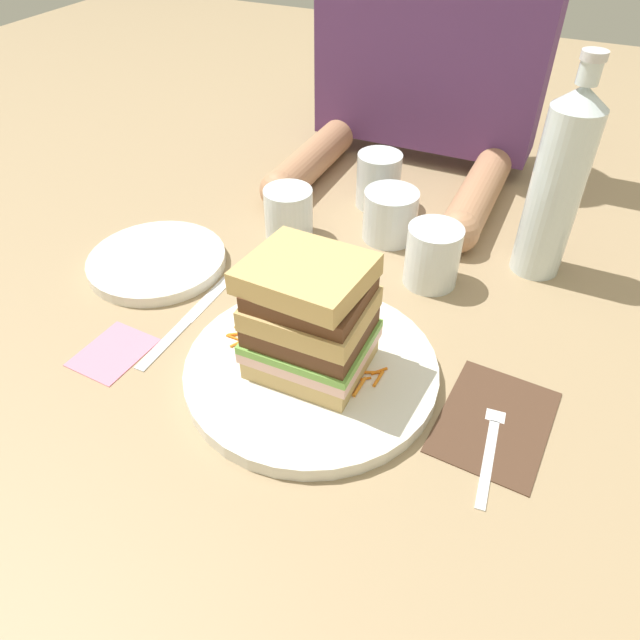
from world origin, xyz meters
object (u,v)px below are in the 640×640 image
(fork, at_px, (493,435))
(juice_glass, at_px, (432,258))
(napkin_dark, at_px, (495,421))
(knife, at_px, (186,321))
(main_plate, at_px, (309,368))
(empty_tumbler_0, at_px, (390,215))
(empty_tumbler_2, at_px, (379,180))
(side_plate, at_px, (157,261))
(sandwich, at_px, (308,318))
(water_bottle, at_px, (557,184))
(diner_across, at_px, (434,4))
(napkin_pink, at_px, (113,352))
(empty_tumbler_1, at_px, (289,213))

(fork, distance_m, juice_glass, 0.27)
(napkin_dark, height_order, knife, same)
(main_plate, bearing_deg, empty_tumbler_0, 93.07)
(empty_tumbler_2, xyz_separation_m, side_plate, (-0.22, -0.29, -0.04))
(sandwich, distance_m, water_bottle, 0.38)
(sandwich, bearing_deg, water_bottle, 58.53)
(sandwich, bearing_deg, napkin_dark, 5.26)
(knife, bearing_deg, sandwich, -5.11)
(knife, bearing_deg, empty_tumbler_0, 61.07)
(empty_tumbler_0, bearing_deg, diner_across, 99.23)
(napkin_pink, bearing_deg, water_bottle, 42.57)
(water_bottle, bearing_deg, empty_tumbler_2, 164.20)
(napkin_dark, height_order, empty_tumbler_1, empty_tumbler_1)
(empty_tumbler_2, xyz_separation_m, napkin_pink, (-0.16, -0.46, -0.04))
(fork, height_order, diner_across, diner_across)
(empty_tumbler_2, xyz_separation_m, diner_across, (0.01, 0.19, 0.22))
(empty_tumbler_0, bearing_deg, empty_tumbler_2, 120.75)
(sandwich, xyz_separation_m, fork, (0.21, -0.00, -0.08))
(knife, xyz_separation_m, water_bottle, (0.38, 0.31, 0.13))
(diner_across, bearing_deg, knife, -101.64)
(sandwich, bearing_deg, fork, -0.85)
(empty_tumbler_1, bearing_deg, empty_tumbler_2, 58.92)
(sandwich, height_order, diner_across, diner_across)
(water_bottle, relative_size, side_plate, 1.51)
(napkin_dark, bearing_deg, fork, -84.78)
(juice_glass, relative_size, side_plate, 0.44)
(knife, relative_size, juice_glass, 2.39)
(sandwich, bearing_deg, juice_glass, 72.42)
(empty_tumbler_1, height_order, diner_across, diner_across)
(napkin_dark, distance_m, fork, 0.02)
(juice_glass, bearing_deg, main_plate, -107.49)
(fork, height_order, empty_tumbler_1, empty_tumbler_1)
(main_plate, bearing_deg, diner_across, 95.99)
(napkin_dark, relative_size, fork, 0.89)
(napkin_pink, relative_size, diner_across, 0.16)
(empty_tumbler_1, relative_size, diner_across, 0.14)
(knife, xyz_separation_m, diner_across, (0.12, 0.57, 0.26))
(knife, bearing_deg, juice_glass, 40.15)
(empty_tumbler_1, xyz_separation_m, napkin_pink, (-0.07, -0.32, -0.04))
(side_plate, distance_m, napkin_pink, 0.18)
(empty_tumbler_1, bearing_deg, side_plate, -131.35)
(empty_tumbler_1, distance_m, napkin_pink, 0.33)
(fork, bearing_deg, napkin_dark, 95.22)
(juice_glass, height_order, empty_tumbler_2, empty_tumbler_2)
(knife, relative_size, empty_tumbler_0, 2.50)
(knife, xyz_separation_m, empty_tumbler_0, (0.16, 0.30, 0.04))
(empty_tumbler_1, bearing_deg, napkin_pink, -102.65)
(knife, distance_m, side_plate, 0.14)
(fork, height_order, juice_glass, juice_glass)
(knife, height_order, empty_tumbler_0, empty_tumbler_0)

